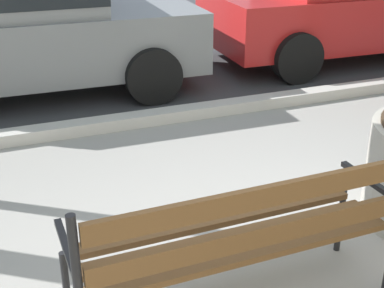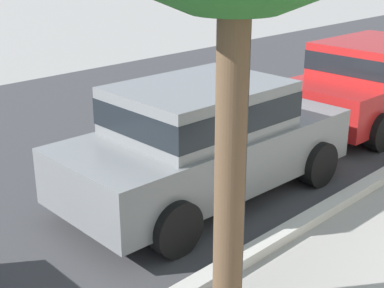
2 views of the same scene
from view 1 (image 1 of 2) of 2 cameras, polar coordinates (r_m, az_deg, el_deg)
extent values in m
cube|color=#38383A|center=(9.93, -13.15, 11.47)|extent=(60.00, 9.00, 0.01)
cube|color=#B2AFA8|center=(5.58, -5.59, 2.59)|extent=(60.00, 0.20, 0.12)
cube|color=brown|center=(2.86, 5.85, -11.56)|extent=(1.70, 0.13, 0.04)
cube|color=brown|center=(2.99, 4.24, -9.71)|extent=(1.70, 0.13, 0.04)
cube|color=brown|center=(3.13, 2.78, -8.00)|extent=(1.70, 0.13, 0.04)
cube|color=brown|center=(2.70, 6.89, -9.66)|extent=(1.70, 0.06, 0.11)
cube|color=brown|center=(2.58, 7.14, -5.62)|extent=(1.70, 0.06, 0.11)
cylinder|color=black|center=(3.08, -13.05, -14.49)|extent=(0.04, 0.04, 0.45)
cube|color=black|center=(2.68, -13.09, -10.45)|extent=(0.04, 0.48, 0.03)
cylinder|color=black|center=(3.67, 15.29, -7.77)|extent=(0.04, 0.04, 0.45)
cube|color=black|center=(3.34, 18.04, -3.65)|extent=(0.04, 0.48, 0.03)
cube|color=slate|center=(6.64, -17.60, 10.12)|extent=(4.14, 1.80, 0.70)
cylinder|color=black|center=(7.69, -7.70, 10.65)|extent=(0.65, 0.24, 0.64)
cylinder|color=black|center=(6.10, -4.12, 7.15)|extent=(0.65, 0.24, 0.64)
cube|color=#B21E1E|center=(8.27, 16.33, 12.93)|extent=(4.14, 1.80, 0.70)
cylinder|color=black|center=(8.39, 5.07, 11.91)|extent=(0.65, 0.24, 0.64)
cylinder|color=black|center=(6.93, 10.98, 8.88)|extent=(0.65, 0.24, 0.64)
camera|label=2|loc=(4.99, -95.19, 11.58)|focal=51.47mm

